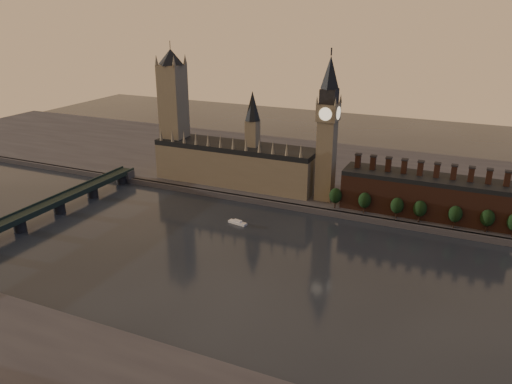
# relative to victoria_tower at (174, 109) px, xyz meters

# --- Properties ---
(ground) EXTENTS (900.00, 900.00, 0.00)m
(ground) POSITION_rel_victoria_tower_xyz_m (120.00, -115.00, -59.09)
(ground) COLOR black
(ground) RESTS_ON ground
(north_bank) EXTENTS (900.00, 182.00, 4.00)m
(north_bank) POSITION_rel_victoria_tower_xyz_m (120.00, 63.04, -57.09)
(north_bank) COLOR #4A4A4F
(north_bank) RESTS_ON ground
(palace_of_westminster) EXTENTS (130.00, 30.30, 74.00)m
(palace_of_westminster) POSITION_rel_victoria_tower_xyz_m (55.59, -0.09, -37.46)
(palace_of_westminster) COLOR #786D55
(palace_of_westminster) RESTS_ON north_bank
(victoria_tower) EXTENTS (24.00, 24.00, 108.00)m
(victoria_tower) POSITION_rel_victoria_tower_xyz_m (0.00, 0.00, 0.00)
(victoria_tower) COLOR #786D55
(victoria_tower) RESTS_ON north_bank
(big_ben) EXTENTS (15.00, 15.00, 107.00)m
(big_ben) POSITION_rel_victoria_tower_xyz_m (130.00, -5.00, -2.26)
(big_ben) COLOR #786D55
(big_ben) RESTS_ON north_bank
(chimney_block) EXTENTS (110.00, 25.00, 37.00)m
(chimney_block) POSITION_rel_victoria_tower_xyz_m (200.00, -5.00, -41.27)
(chimney_block) COLOR #4D2A1D
(chimney_block) RESTS_ON north_bank
(embankment_tree_0) EXTENTS (8.60, 8.60, 14.88)m
(embankment_tree_0) POSITION_rel_victoria_tower_xyz_m (142.42, -20.06, -45.62)
(embankment_tree_0) COLOR black
(embankment_tree_0) RESTS_ON north_bank
(embankment_tree_1) EXTENTS (8.60, 8.60, 14.88)m
(embankment_tree_1) POSITION_rel_victoria_tower_xyz_m (162.87, -20.66, -45.62)
(embankment_tree_1) COLOR black
(embankment_tree_1) RESTS_ON north_bank
(embankment_tree_2) EXTENTS (8.60, 8.60, 14.88)m
(embankment_tree_2) POSITION_rel_victoria_tower_xyz_m (184.54, -21.48, -45.62)
(embankment_tree_2) COLOR black
(embankment_tree_2) RESTS_ON north_bank
(embankment_tree_3) EXTENTS (8.60, 8.60, 14.88)m
(embankment_tree_3) POSITION_rel_victoria_tower_xyz_m (198.98, -20.78, -45.62)
(embankment_tree_3) COLOR black
(embankment_tree_3) RESTS_ON north_bank
(embankment_tree_4) EXTENTS (8.60, 8.60, 14.88)m
(embankment_tree_4) POSITION_rel_victoria_tower_xyz_m (220.50, -21.01, -45.62)
(embankment_tree_4) COLOR black
(embankment_tree_4) RESTS_ON north_bank
(embankment_tree_5) EXTENTS (8.60, 8.60, 14.88)m
(embankment_tree_5) POSITION_rel_victoria_tower_xyz_m (239.12, -19.56, -45.62)
(embankment_tree_5) COLOR black
(embankment_tree_5) RESTS_ON north_bank
(westminster_bridge) EXTENTS (14.00, 200.00, 11.55)m
(westminster_bridge) POSITION_rel_victoria_tower_xyz_m (-35.00, -117.70, -51.65)
(westminster_bridge) COLOR black
(westminster_bridge) RESTS_ON ground
(river_boat) EXTENTS (13.64, 6.01, 2.64)m
(river_boat) POSITION_rel_victoria_tower_xyz_m (88.12, -63.98, -58.08)
(river_boat) COLOR silver
(river_boat) RESTS_ON ground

